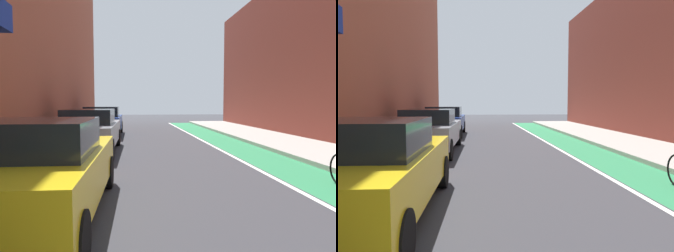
# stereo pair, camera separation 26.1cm
# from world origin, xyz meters

# --- Properties ---
(ground_plane) EXTENTS (71.74, 71.74, 0.00)m
(ground_plane) POSITION_xyz_m (0.00, 12.30, 0.00)
(ground_plane) COLOR #38383D
(bike_lane_paint) EXTENTS (1.60, 32.61, 0.00)m
(bike_lane_paint) POSITION_xyz_m (2.94, 14.30, 0.00)
(bike_lane_paint) COLOR #2D8451
(bike_lane_paint) RESTS_ON ground
(lane_divider_stripe) EXTENTS (0.12, 32.61, 0.00)m
(lane_divider_stripe) POSITION_xyz_m (2.04, 14.30, 0.00)
(lane_divider_stripe) COLOR white
(lane_divider_stripe) RESTS_ON ground
(sidewalk_right) EXTENTS (3.00, 32.61, 0.14)m
(sidewalk_right) POSITION_xyz_m (5.25, 14.30, 0.07)
(sidewalk_right) COLOR #A8A59E
(sidewalk_right) RESTS_ON ground
(parked_sedan_yellow_cab) EXTENTS (2.04, 4.50, 1.53)m
(parked_sedan_yellow_cab) POSITION_xyz_m (-2.70, 8.78, 0.79)
(parked_sedan_yellow_cab) COLOR yellow
(parked_sedan_yellow_cab) RESTS_ON ground
(parked_sedan_silver) EXTENTS (2.04, 4.62, 1.53)m
(parked_sedan_silver) POSITION_xyz_m (-2.70, 15.30, 0.79)
(parked_sedan_silver) COLOR #9EA0A8
(parked_sedan_silver) RESTS_ON ground
(parked_sedan_blue) EXTENTS (2.04, 4.30, 1.53)m
(parked_sedan_blue) POSITION_xyz_m (-2.69, 20.96, 0.79)
(parked_sedan_blue) COLOR navy
(parked_sedan_blue) RESTS_ON ground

